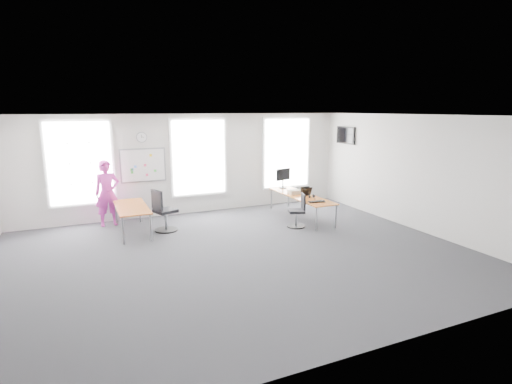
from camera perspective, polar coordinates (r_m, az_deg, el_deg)
name	(u,v)px	position (r m, az deg, el deg)	size (l,w,h in m)	color
floor	(238,255)	(8.85, -2.53, -8.98)	(10.00, 10.00, 0.00)	#2D2D32
ceiling	(237,116)	(8.27, -2.72, 10.85)	(10.00, 10.00, 0.00)	white
wall_back	(189,164)	(12.20, -9.54, 3.92)	(10.00, 10.00, 0.00)	silver
wall_front	(358,246)	(5.05, 14.41, -7.48)	(10.00, 10.00, 0.00)	silver
wall_right	(416,173)	(11.24, 21.86, 2.57)	(10.00, 10.00, 0.00)	silver
window_left	(80,163)	(11.76, -23.84, 3.77)	(1.60, 0.06, 2.20)	silver
window_mid	(199,157)	(12.22, -8.17, 4.92)	(1.60, 0.06, 2.20)	silver
window_right	(286,153)	(13.35, 4.36, 5.58)	(1.60, 0.06, 2.20)	silver
desk_right	(301,197)	(11.69, 6.44, -0.67)	(0.74, 2.76, 0.67)	#B95C1F
desk_left	(132,208)	(10.71, -17.35, -2.25)	(0.76, 1.90, 0.69)	#B95C1F
chair_right	(298,212)	(10.82, 6.05, -2.93)	(0.52, 0.52, 0.91)	black
chair_left	(163,213)	(10.63, -13.11, -2.94)	(0.64, 0.64, 1.11)	black
person	(107,193)	(11.53, -20.47, -0.15)	(0.66, 0.43, 1.80)	#C631A1
whiteboard	(143,165)	(11.90, -15.82, 3.68)	(1.20, 0.03, 0.90)	white
wall_clock	(142,137)	(11.82, -16.04, 7.53)	(0.30, 0.30, 0.04)	gray
tv	(346,135)	(13.37, 12.70, 7.92)	(0.06, 0.90, 0.55)	black
keyboard	(317,202)	(10.88, 8.66, -1.38)	(0.45, 0.16, 0.02)	black
mouse	(324,201)	(10.97, 9.65, -1.24)	(0.07, 0.11, 0.04)	black
lens_cap	(315,199)	(11.23, 8.44, -0.99)	(0.06, 0.06, 0.01)	black
headphones	(312,196)	(11.38, 7.94, -0.61)	(0.16, 0.09, 0.10)	black
laptop_sleeve	(306,192)	(11.59, 7.18, 0.06)	(0.32, 0.20, 0.26)	black
paper_stack	(294,192)	(11.83, 5.49, 0.01)	(0.34, 0.26, 0.12)	beige
monitor	(283,176)	(12.62, 3.91, 2.24)	(0.55, 0.23, 0.63)	black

